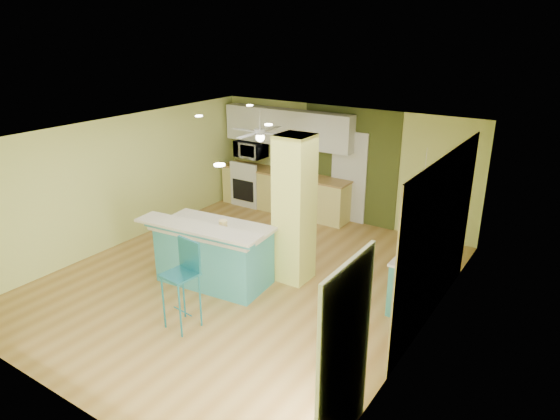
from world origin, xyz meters
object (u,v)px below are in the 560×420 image
object	(u,v)px
fruit_bowl	(290,173)
canister	(223,225)
peninsula	(214,253)
side_counter	(419,278)
bar_stool	(184,270)

from	to	relation	value
fruit_bowl	canister	size ratio (longest dim) A/B	1.70
peninsula	canister	bearing A→B (deg)	-6.40
peninsula	side_counter	bearing A→B (deg)	16.40
side_counter	canister	bearing A→B (deg)	-156.41
peninsula	side_counter	xyz separation A→B (m)	(3.09, 1.24, -0.10)
bar_stool	side_counter	xyz separation A→B (m)	(2.58, 2.43, -0.44)
side_counter	peninsula	bearing A→B (deg)	-158.12
side_counter	fruit_bowl	size ratio (longest dim) A/B	4.69
peninsula	fruit_bowl	size ratio (longest dim) A/B	7.63
bar_stool	fruit_bowl	distance (m)	4.82
fruit_bowl	canister	distance (m)	3.60
bar_stool	side_counter	bearing A→B (deg)	49.75
bar_stool	canister	xyz separation A→B (m)	(-0.27, 1.19, 0.21)
bar_stool	fruit_bowl	size ratio (longest dim) A/B	4.55
fruit_bowl	canister	bearing A→B (deg)	-75.03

